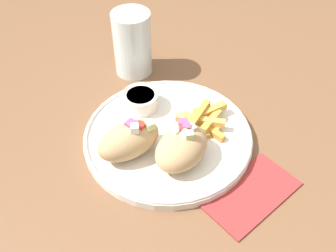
{
  "coord_description": "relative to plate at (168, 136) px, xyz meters",
  "views": [
    {
      "loc": [
        -0.42,
        -0.28,
        1.23
      ],
      "look_at": [
        -0.03,
        -0.05,
        0.77
      ],
      "focal_mm": 42.0,
      "sensor_mm": 36.0,
      "label": 1
    }
  ],
  "objects": [
    {
      "name": "sauce_ramekin",
      "position": [
        0.03,
        0.08,
        0.02
      ],
      "size": [
        0.06,
        0.06,
        0.03
      ],
      "color": "white",
      "rests_on": "plate"
    },
    {
      "name": "pita_sandwich_near",
      "position": [
        -0.03,
        -0.05,
        0.03
      ],
      "size": [
        0.11,
        0.08,
        0.06
      ],
      "rotation": [
        0.0,
        0.0,
        -0.09
      ],
      "color": "tan",
      "rests_on": "plate"
    },
    {
      "name": "napkin",
      "position": [
        -0.03,
        -0.16,
        -0.01
      ],
      "size": [
        0.17,
        0.12,
        0.0
      ],
      "rotation": [
        0.0,
        0.0,
        -0.32
      ],
      "color": "maroon",
      "rests_on": "table"
    },
    {
      "name": "pita_sandwich_far",
      "position": [
        -0.06,
        0.03,
        0.03
      ],
      "size": [
        0.12,
        0.1,
        0.06
      ],
      "rotation": [
        0.0,
        0.0,
        -0.44
      ],
      "color": "tan",
      "rests_on": "plate"
    },
    {
      "name": "fries_pile",
      "position": [
        0.05,
        -0.04,
        0.02
      ],
      "size": [
        0.11,
        0.09,
        0.03
      ],
      "color": "gold",
      "rests_on": "plate"
    },
    {
      "name": "table",
      "position": [
        0.03,
        0.05,
        -0.07
      ],
      "size": [
        1.39,
        1.39,
        0.74
      ],
      "color": "brown",
      "rests_on": "ground_plane"
    },
    {
      "name": "plate",
      "position": [
        0.0,
        0.0,
        0.0
      ],
      "size": [
        0.28,
        0.28,
        0.02
      ],
      "color": "white",
      "rests_on": "table"
    },
    {
      "name": "water_glass",
      "position": [
        0.13,
        0.16,
        0.05
      ],
      "size": [
        0.07,
        0.07,
        0.13
      ],
      "color": "silver",
      "rests_on": "table"
    }
  ]
}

